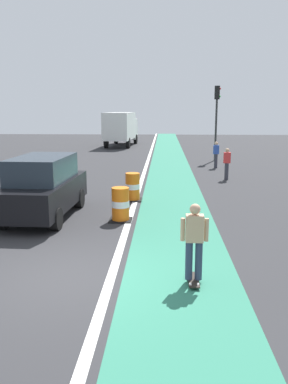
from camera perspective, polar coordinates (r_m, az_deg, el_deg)
The scene contains 11 objects.
ground_plane at distance 9.06m, azimuth -10.45°, elevation -11.69°, with size 100.00×100.00×0.00m, color #2D2D30.
bike_lane_strip at distance 20.40m, azimuth 3.86°, elevation 1.54°, with size 2.50×80.00×0.01m, color #2D755B.
lane_divider_stripe at distance 20.43m, azimuth -0.35°, elevation 1.59°, with size 0.20×80.00×0.01m, color silver.
skateboarder_on_lane at distance 8.39m, azimuth 7.08°, elevation -6.83°, with size 0.57×0.80×1.69m.
parked_suv_nearest at distance 13.78m, azimuth -13.96°, elevation 0.73°, with size 2.06×4.67×2.04m.
traffic_barrel_front at distance 13.07m, azimuth -3.33°, elevation -1.79°, with size 0.73×0.73×1.09m.
traffic_barrel_mid at distance 15.98m, azimuth -1.61°, elevation 0.69°, with size 0.73×0.73×1.09m.
delivery_truck_down_block at distance 39.87m, azimuth -3.24°, elevation 9.11°, with size 2.79×7.73×3.23m.
traffic_light_corner at distance 28.86m, azimuth 10.17°, elevation 11.30°, with size 0.41×0.32×5.10m.
pedestrian_crossing at distance 25.19m, azimuth 10.08°, elevation 5.28°, with size 0.34×0.20×1.61m.
pedestrian_waiting at distance 21.05m, azimuth 11.56°, elevation 4.01°, with size 0.34×0.20×1.61m.
Camera 1 is at (2.01, -8.09, 3.55)m, focal length 37.97 mm.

